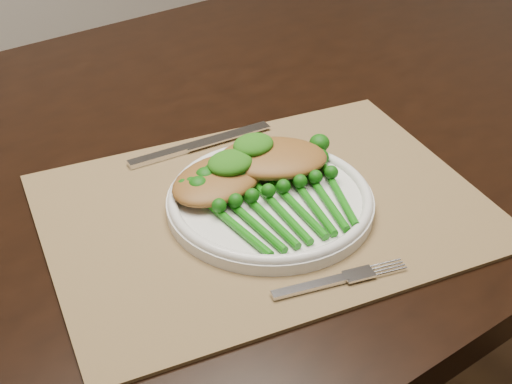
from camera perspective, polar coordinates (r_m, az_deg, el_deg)
dining_table at (r=1.20m, az=-3.29°, el=-11.38°), size 1.64×0.98×0.75m
placemat at (r=0.83m, az=0.72°, el=-1.38°), size 0.58×0.48×0.00m
dinner_plate at (r=0.82m, az=1.14°, el=-0.65°), size 0.24×0.24×0.02m
knife at (r=0.93m, az=-5.51°, el=3.54°), size 0.20×0.05×0.01m
fork at (r=0.73m, az=7.39°, el=-6.76°), size 0.14×0.06×0.00m
chicken_fillet_left at (r=0.83m, az=-3.05°, el=1.03°), size 0.14×0.11×0.02m
chicken_fillet_right at (r=0.85m, az=1.35°, el=2.75°), size 0.16×0.15×0.03m
pesto_dollop_left at (r=0.83m, az=-2.09°, el=2.35°), size 0.06×0.05×0.02m
pesto_dollop_right at (r=0.85m, az=-0.22°, el=3.81°), size 0.05×0.04×0.02m
broccolini_bundle at (r=0.80m, az=2.34°, el=-1.03°), size 0.19×0.21×0.04m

